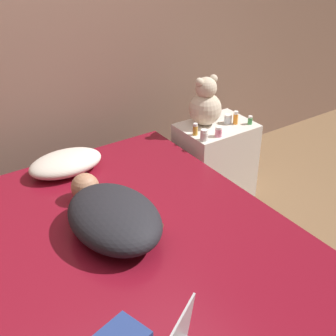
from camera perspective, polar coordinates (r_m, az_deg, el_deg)
The scene contains 13 objects.
ground_plane at distance 2.65m, azimuth -4.14°, elevation -18.09°, with size 12.00×12.00×0.00m, color brown.
wall_back at distance 3.06m, azimuth -18.15°, elevation 16.02°, with size 8.00×0.06×2.60m.
bed at distance 2.47m, azimuth -4.36°, elevation -14.10°, with size 1.61×2.06×0.52m.
nightstand at distance 3.45m, azimuth 5.73°, elevation 0.81°, with size 0.52×0.38×0.59m.
pillow at distance 2.89m, azimuth -12.36°, elevation 0.59°, with size 0.45×0.29×0.12m.
person_lying at distance 2.33m, azimuth -6.79°, elevation -5.73°, with size 0.45×0.75×0.20m.
teddy_bear at distance 3.27m, azimuth 4.59°, elevation 7.81°, with size 0.23×0.23×0.35m.
bottle_pink at distance 3.14m, azimuth 6.17°, elevation 4.42°, with size 0.05×0.05×0.07m.
bottle_orange at distance 3.33m, azimuth 8.25°, elevation 6.08°, with size 0.03×0.03×0.10m.
bottle_clear at distance 3.34m, azimuth 7.33°, elevation 5.95°, with size 0.05×0.05×0.06m.
bottle_amber at distance 3.15m, azimuth 3.35°, elevation 4.73°, with size 0.03×0.03×0.08m.
bottle_green at distance 3.35m, azimuth 9.98°, elevation 5.77°, with size 0.03×0.03×0.06m.
bottle_white at distance 3.08m, azimuth 4.42°, elevation 4.01°, with size 0.05×0.05×0.08m.
Camera 1 is at (-0.84, -1.56, 1.97)m, focal length 50.00 mm.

